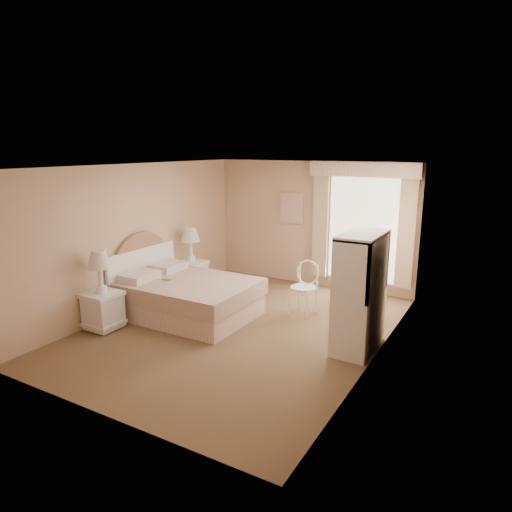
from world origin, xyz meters
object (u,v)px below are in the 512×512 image
Objects in this scene: bed at (185,295)px; nightstand_near at (102,300)px; nightstand_far at (191,268)px; armoire at (360,302)px; cafe_chair at (305,283)px; round_table at (355,278)px.

nightstand_near is at bearing -122.79° from bed.
armoire is at bearing -14.51° from nightstand_far.
cafe_chair is at bearing 42.25° from nightstand_near.
nightstand_near is 2.23m from nightstand_far.
cafe_chair is (2.43, -0.02, 0.06)m from nightstand_far.
round_table is 0.77× the size of cafe_chair.
nightstand_far is at bearing -163.82° from round_table.
nightstand_far is at bearing 122.81° from bed.
bed is 1.28× the size of armoire.
bed is 1.70× the size of nightstand_far.
bed is at bearing -142.09° from cafe_chair.
round_table is (3.01, 3.10, 0.00)m from nightstand_near.
nightstand_far is 2.43m from cafe_chair.
nightstand_near is at bearing -90.00° from nightstand_far.
nightstand_far reaches higher than cafe_chair.
round_table is at bearing 40.97° from bed.
cafe_chair is 1.54m from armoire.
armoire is at bearing 19.38° from nightstand_near.
bed is 1.33m from nightstand_near.
nightstand_far reaches higher than nightstand_near.
armoire is at bearing -31.57° from cafe_chair.
bed is at bearing -176.70° from armoire.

